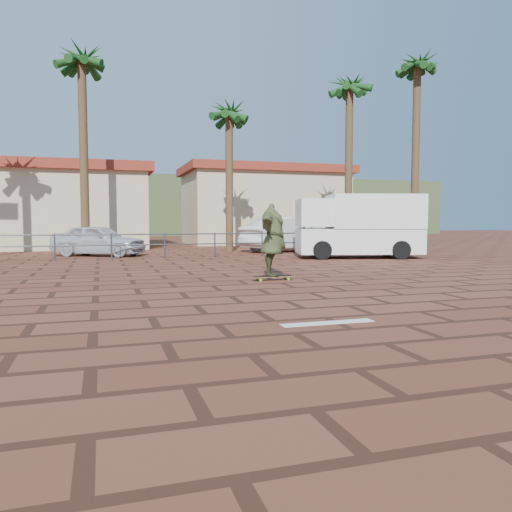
{
  "coord_description": "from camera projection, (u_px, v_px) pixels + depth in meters",
  "views": [
    {
      "loc": [
        -2.38,
        -7.62,
        1.46
      ],
      "look_at": [
        0.41,
        1.33,
        0.8
      ],
      "focal_mm": 35.0,
      "sensor_mm": 36.0,
      "label": 1
    }
  ],
  "objects": [
    {
      "name": "palm_left",
      "position": [
        82.0,
        66.0,
        20.91
      ],
      "size": [
        2.4,
        2.4,
        9.45
      ],
      "color": "brown",
      "rests_on": "ground"
    },
    {
      "name": "ground",
      "position": [
        256.0,
        311.0,
        8.07
      ],
      "size": [
        120.0,
        120.0,
        0.0
      ],
      "primitive_type": "plane",
      "color": "brown",
      "rests_on": "ground"
    },
    {
      "name": "building_west",
      "position": [
        30.0,
        206.0,
        27.08
      ],
      "size": [
        12.6,
        7.6,
        4.5
      ],
      "color": "beige",
      "rests_on": "ground"
    },
    {
      "name": "palm_right",
      "position": [
        350.0,
        91.0,
        23.54
      ],
      "size": [
        2.4,
        2.4,
        9.05
      ],
      "color": "brown",
      "rests_on": "ground"
    },
    {
      "name": "guardrail",
      "position": [
        165.0,
        241.0,
        19.45
      ],
      "size": [
        24.06,
        0.06,
        1.0
      ],
      "color": "#47494F",
      "rests_on": "ground"
    },
    {
      "name": "paint_stripe",
      "position": [
        328.0,
        323.0,
        7.13
      ],
      "size": [
        1.4,
        0.22,
        0.01
      ],
      "primitive_type": "cube",
      "color": "white",
      "rests_on": "ground"
    },
    {
      "name": "street_sign",
      "position": [
        312.0,
        222.0,
        21.24
      ],
      "size": [
        0.4,
        0.19,
        2.06
      ],
      "rotation": [
        0.0,
        0.0,
        0.37
      ],
      "color": "gray",
      "rests_on": "ground"
    },
    {
      "name": "campervan",
      "position": [
        359.0,
        225.0,
        19.82
      ],
      "size": [
        5.17,
        3.18,
        2.5
      ],
      "rotation": [
        0.0,
        0.0,
        -0.26
      ],
      "color": "white",
      "rests_on": "ground"
    },
    {
      "name": "building_east",
      "position": [
        263.0,
        205.0,
        33.12
      ],
      "size": [
        10.6,
        6.6,
        5.0
      ],
      "color": "beige",
      "rests_on": "ground"
    },
    {
      "name": "car_white",
      "position": [
        290.0,
        234.0,
        24.08
      ],
      "size": [
        5.29,
        3.48,
        1.65
      ],
      "primitive_type": "imported",
      "rotation": [
        0.0,
        0.0,
        1.95
      ],
      "color": "white",
      "rests_on": "ground"
    },
    {
      "name": "palm_far_right",
      "position": [
        417.0,
        71.0,
        23.42
      ],
      "size": [
        2.4,
        2.4,
        10.05
      ],
      "color": "brown",
      "rests_on": "ground"
    },
    {
      "name": "palm_center",
      "position": [
        229.0,
        117.0,
        23.43
      ],
      "size": [
        2.4,
        2.4,
        7.75
      ],
      "color": "brown",
      "rests_on": "ground"
    },
    {
      "name": "skateboarder",
      "position": [
        273.0,
        240.0,
        12.2
      ],
      "size": [
        1.41,
        2.26,
        1.79
      ],
      "primitive_type": "imported",
      "rotation": [
        0.0,
        0.0,
        1.17
      ],
      "color": "#394224",
      "rests_on": "longboard"
    },
    {
      "name": "hill_front",
      "position": [
        123.0,
        207.0,
        55.48
      ],
      "size": [
        70.0,
        18.0,
        6.0
      ],
      "primitive_type": "cube",
      "color": "#384C28",
      "rests_on": "ground"
    },
    {
      "name": "longboard",
      "position": [
        273.0,
        277.0,
        12.26
      ],
      "size": [
        1.09,
        0.32,
        0.11
      ],
      "rotation": [
        0.0,
        0.0,
        0.08
      ],
      "color": "olive",
      "rests_on": "ground"
    },
    {
      "name": "car_silver",
      "position": [
        98.0,
        240.0,
        20.88
      ],
      "size": [
        4.16,
        3.21,
        1.32
      ],
      "primitive_type": "imported",
      "rotation": [
        0.0,
        0.0,
        1.08
      ],
      "color": "silver",
      "rests_on": "ground"
    }
  ]
}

